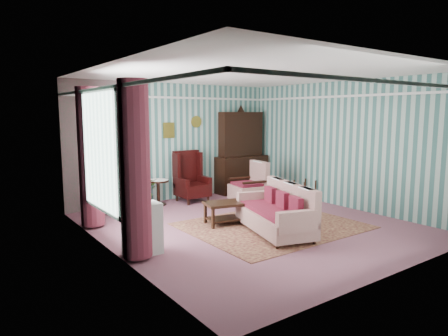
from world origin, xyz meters
TOP-DOWN VIEW (x-y plane):
  - floor at (0.00, 0.00)m, footprint 6.00×6.00m
  - room_shell at (-0.62, 0.18)m, footprint 5.53×6.02m
  - bookcase at (-1.35, 2.84)m, footprint 0.80×0.28m
  - dresser_hutch at (1.90, 2.72)m, footprint 1.50×0.56m
  - wingback_left at (-1.60, 2.45)m, footprint 0.76×0.80m
  - wingback_right at (0.15, 2.45)m, footprint 0.76×0.80m
  - seated_woman at (-1.60, 2.45)m, footprint 0.44×0.40m
  - round_side_table at (-0.70, 2.60)m, footprint 0.50×0.50m
  - nest_table at (2.47, 0.90)m, footprint 0.45×0.38m
  - plant_stand at (-2.40, -0.30)m, footprint 0.55×0.35m
  - rug at (0.30, -0.30)m, footprint 3.20×2.60m
  - sofa at (0.00, -0.66)m, footprint 1.45×2.03m
  - floral_armchair at (1.15, 1.50)m, footprint 0.89×0.95m
  - coffee_table at (-0.34, 0.30)m, footprint 0.98×0.73m
  - potted_plant_a at (-2.40, -0.42)m, footprint 0.45×0.43m
  - potted_plant_b at (-2.36, -0.23)m, footprint 0.32×0.28m
  - potted_plant_c at (-2.46, -0.24)m, footprint 0.24×0.24m

SIDE VIEW (x-z plane):
  - floor at x=0.00m, z-range 0.00..0.00m
  - rug at x=0.30m, z-range 0.00..0.01m
  - coffee_table at x=-0.34m, z-range 0.00..0.45m
  - nest_table at x=2.47m, z-range 0.00..0.54m
  - round_side_table at x=-0.70m, z-range 0.00..0.60m
  - plant_stand at x=-2.40m, z-range 0.00..0.80m
  - sofa at x=0.00m, z-range 0.00..0.91m
  - floral_armchair at x=1.15m, z-range 0.00..1.02m
  - seated_woman at x=-1.60m, z-range 0.00..1.18m
  - wingback_left at x=-1.60m, z-range 0.00..1.25m
  - wingback_right at x=0.15m, z-range 0.00..1.25m
  - potted_plant_a at x=-2.40m, z-range 0.80..1.20m
  - potted_plant_c at x=-2.46m, z-range 0.80..1.22m
  - potted_plant_b at x=-2.36m, z-range 0.80..1.29m
  - bookcase at x=-1.35m, z-range 0.00..2.24m
  - dresser_hutch at x=1.90m, z-range 0.00..2.36m
  - room_shell at x=-0.62m, z-range 0.55..3.46m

